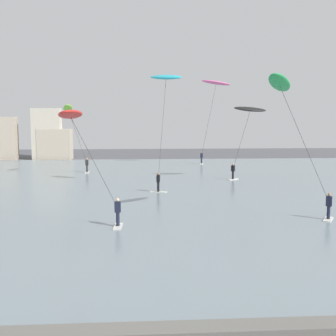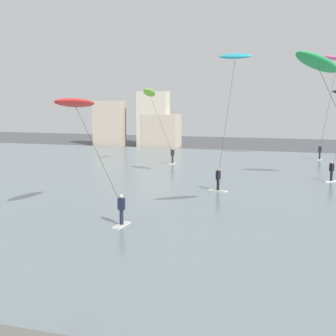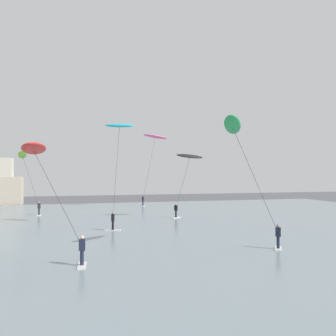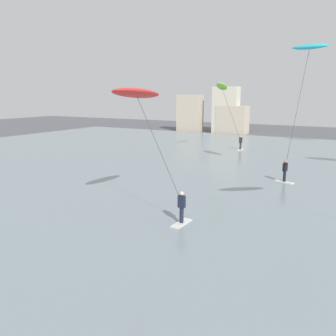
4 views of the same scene
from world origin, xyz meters
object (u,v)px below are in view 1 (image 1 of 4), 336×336
at_px(kitesurfer_green, 284,95).
at_px(kitesurfer_cyan, 165,89).
at_px(kitesurfer_lime, 70,115).
at_px(kitesurfer_red, 74,122).
at_px(kitesurfer_black, 249,115).
at_px(kitesurfer_pink, 215,88).

relative_size(kitesurfer_green, kitesurfer_cyan, 0.88).
distance_m(kitesurfer_cyan, kitesurfer_lime, 13.53).
bearing_deg(kitesurfer_cyan, kitesurfer_green, -61.69).
xyz_separation_m(kitesurfer_cyan, kitesurfer_red, (-5.68, -12.69, -2.71)).
relative_size(kitesurfer_cyan, kitesurfer_lime, 1.28).
bearing_deg(kitesurfer_cyan, kitesurfer_black, 27.52).
bearing_deg(kitesurfer_green, kitesurfer_lime, 127.02).
xyz_separation_m(kitesurfer_pink, kitesurfer_lime, (-16.83, -7.89, -3.44)).
distance_m(kitesurfer_pink, kitesurfer_red, 32.84).
height_order(kitesurfer_green, kitesurfer_pink, kitesurfer_pink).
bearing_deg(kitesurfer_pink, kitesurfer_black, -85.36).
xyz_separation_m(kitesurfer_green, kitesurfer_red, (-11.97, -1.02, -1.56)).
distance_m(kitesurfer_green, kitesurfer_cyan, 13.30).
relative_size(kitesurfer_black, kitesurfer_green, 0.84).
relative_size(kitesurfer_black, kitesurfer_pink, 0.67).
relative_size(kitesurfer_green, kitesurfer_red, 1.31).
bearing_deg(kitesurfer_cyan, kitesurfer_pink, 67.08).
distance_m(kitesurfer_black, kitesurfer_cyan, 9.64).
bearing_deg(kitesurfer_pink, kitesurfer_red, -113.44).
relative_size(kitesurfer_cyan, kitesurfer_red, 1.48).
height_order(kitesurfer_black, kitesurfer_pink, kitesurfer_pink).
bearing_deg(kitesurfer_pink, kitesurfer_lime, -154.88).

